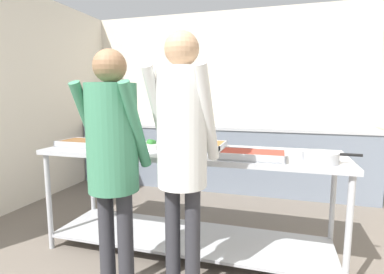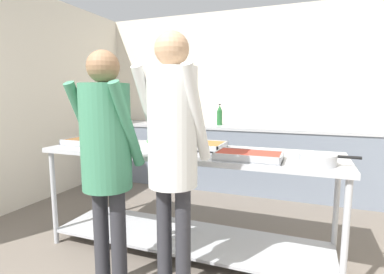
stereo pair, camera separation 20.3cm
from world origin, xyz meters
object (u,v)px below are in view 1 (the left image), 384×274
Objects in this scene: broccoli_bowl at (152,145)px; guest_serving_right at (182,139)px; serving_tray_roast at (253,155)px; sauce_pan at (321,157)px; serving_tray_greens at (85,143)px; plate_stack at (117,147)px; serving_tray_vegetables at (197,145)px; water_bottle at (210,115)px; guest_serving_left at (113,148)px.

guest_serving_right is at bearing -51.58° from broccoli_bowl.
serving_tray_roast is 0.47m from sauce_pan.
serving_tray_greens is 1.30m from guest_serving_right.
serving_tray_greens is 0.41m from plate_stack.
sauce_pan is at bearing -0.98° from serving_tray_roast.
broccoli_bowl is at bearing 128.42° from guest_serving_right.
broccoli_bowl is 0.88m from serving_tray_roast.
serving_tray_roast is at bearing 179.02° from sauce_pan.
serving_tray_vegetables is 0.59m from serving_tray_roast.
serving_tray_vegetables is at bearing 98.57° from guest_serving_right.
guest_serving_right reaches higher than broccoli_bowl.
guest_serving_left is at bearing -90.24° from water_bottle.
serving_tray_vegetables is at bearing 162.26° from sauce_pan.
guest_serving_left reaches higher than water_bottle.
serving_tray_vegetables is 0.91m from guest_serving_left.
water_bottle is (-0.83, 2.15, 0.15)m from serving_tray_roast.
water_bottle is (-1.30, 2.16, 0.13)m from sauce_pan.
guest_serving_left is at bearing -147.71° from serving_tray_roast.
serving_tray_vegetables is at bearing 68.23° from guest_serving_left.
guest_serving_left is 0.46m from guest_serving_right.
serving_tray_greens is at bearing -170.20° from serving_tray_vegetables.
broccoli_bowl is at bearing 92.49° from guest_serving_left.
water_bottle is (-0.32, 1.85, 0.15)m from serving_tray_vegetables.
serving_tray_roast is (1.54, -0.13, -0.00)m from serving_tray_greens.
plate_stack is 0.59× the size of serving_tray_roast.
guest_serving_left is (0.29, -0.55, 0.09)m from plate_stack.
guest_serving_left is at bearing -158.14° from sauce_pan.
sauce_pan is (1.60, -0.03, 0.01)m from plate_stack.
broccoli_bowl is 0.39× the size of serving_tray_vegetables.
sauce_pan is (0.97, -0.31, 0.02)m from serving_tray_vegetables.
serving_tray_greens is at bearing -109.16° from water_bottle.
serving_tray_vegetables is at bearing 24.13° from broccoli_bowl.
serving_tray_greens is 1.43× the size of water_bottle.
guest_serving_right is at bearing -81.43° from serving_tray_vegetables.
plate_stack reaches higher than serving_tray_roast.
serving_tray_roast is 0.63m from guest_serving_right.
guest_serving_right is at bearing -130.37° from serving_tray_roast.
guest_serving_left is (-0.84, -0.53, 0.10)m from serving_tray_roast.
broccoli_bowl reaches higher than sauce_pan.
broccoli_bowl is 0.58× the size of water_bottle.
sauce_pan is 0.23× the size of guest_serving_left.
plate_stack is 0.73× the size of sauce_pan.
water_bottle is (-0.44, 2.62, -0.02)m from guest_serving_right.
broccoli_bowl is 2.02m from water_bottle.
broccoli_bowl is at bearing -91.16° from water_bottle.
guest_serving_left reaches higher than plate_stack.
plate_stack is at bearing 118.15° from guest_serving_left.
guest_serving_left reaches higher than broccoli_bowl.
guest_serving_right reaches higher than serving_tray_greens.
sauce_pan reaches higher than serving_tray_vegetables.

